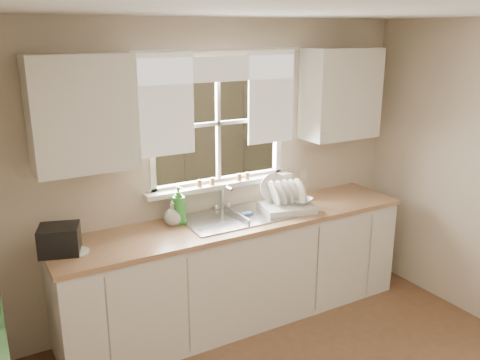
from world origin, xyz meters
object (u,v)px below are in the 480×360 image
dish_rack (286,202)px  soap_bottle_a (179,205)px  black_appliance (60,240)px  cup (69,248)px

dish_rack → soap_bottle_a: size_ratio=1.58×
black_appliance → soap_bottle_a: bearing=24.3°
dish_rack → black_appliance: bearing=178.0°
dish_rack → cup: size_ratio=3.98×
dish_rack → cup: (-1.81, -0.00, -0.03)m
soap_bottle_a → cup: size_ratio=2.52×
cup → black_appliance: (-0.05, 0.07, 0.05)m
black_appliance → cup: bearing=-36.8°
soap_bottle_a → black_appliance: size_ratio=1.16×
soap_bottle_a → black_appliance: bearing=175.4°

